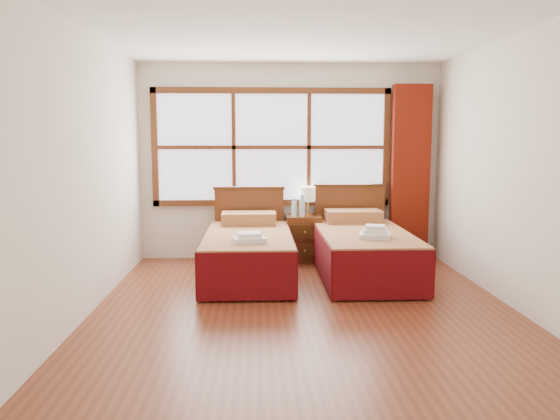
{
  "coord_description": "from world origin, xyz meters",
  "views": [
    {
      "loc": [
        -0.45,
        -5.09,
        1.61
      ],
      "look_at": [
        -0.2,
        0.7,
        0.85
      ],
      "focal_mm": 35.0,
      "sensor_mm": 36.0,
      "label": 1
    }
  ],
  "objects": [
    {
      "name": "wall_back",
      "position": [
        0.0,
        2.25,
        1.3
      ],
      "size": [
        4.0,
        0.0,
        4.0
      ],
      "primitive_type": "plane",
      "rotation": [
        1.57,
        0.0,
        0.0
      ],
      "color": "silver",
      "rests_on": "floor"
    },
    {
      "name": "wall_left",
      "position": [
        -2.0,
        0.0,
        1.3
      ],
      "size": [
        0.0,
        4.5,
        4.5
      ],
      "primitive_type": "plane",
      "rotation": [
        1.57,
        0.0,
        1.57
      ],
      "color": "silver",
      "rests_on": "floor"
    },
    {
      "name": "bottle_far",
      "position": [
        0.14,
        1.9,
        0.74
      ],
      "size": [
        0.07,
        0.07,
        0.28
      ],
      "color": "silver",
      "rests_on": "nightstand"
    },
    {
      "name": "nightstand",
      "position": [
        0.17,
        1.99,
        0.3
      ],
      "size": [
        0.46,
        0.45,
        0.61
      ],
      "color": "#562912",
      "rests_on": "floor"
    },
    {
      "name": "curtain",
      "position": [
        1.6,
        2.11,
        1.17
      ],
      "size": [
        0.5,
        0.16,
        2.3
      ],
      "primitive_type": "cube",
      "color": "maroon",
      "rests_on": "wall_back"
    },
    {
      "name": "wall_right",
      "position": [
        2.0,
        0.0,
        1.3
      ],
      "size": [
        0.0,
        4.5,
        4.5
      ],
      "primitive_type": "plane",
      "rotation": [
        1.57,
        0.0,
        -1.57
      ],
      "color": "silver",
      "rests_on": "floor"
    },
    {
      "name": "floor",
      "position": [
        0.0,
        0.0,
        0.0
      ],
      "size": [
        4.5,
        4.5,
        0.0
      ],
      "primitive_type": "plane",
      "color": "brown",
      "rests_on": "ground"
    },
    {
      "name": "bed_right",
      "position": [
        0.8,
        1.2,
        0.31
      ],
      "size": [
        1.04,
        2.06,
        1.01
      ],
      "color": "#3D220C",
      "rests_on": "floor"
    },
    {
      "name": "window",
      "position": [
        -0.25,
        2.21,
        1.5
      ],
      "size": [
        3.16,
        0.06,
        1.56
      ],
      "color": "white",
      "rests_on": "wall_back"
    },
    {
      "name": "lamp",
      "position": [
        0.23,
        2.04,
        0.88
      ],
      "size": [
        0.19,
        0.19,
        0.38
      ],
      "color": "gold",
      "rests_on": "nightstand"
    },
    {
      "name": "ceiling",
      "position": [
        0.0,
        0.0,
        2.6
      ],
      "size": [
        4.5,
        4.5,
        0.0
      ],
      "primitive_type": "plane",
      "rotation": [
        3.14,
        0.0,
        0.0
      ],
      "color": "white",
      "rests_on": "wall_back"
    },
    {
      "name": "bottle_near",
      "position": [
        0.03,
        1.89,
        0.72
      ],
      "size": [
        0.06,
        0.06,
        0.24
      ],
      "color": "silver",
      "rests_on": "nightstand"
    },
    {
      "name": "towels_right",
      "position": [
        0.84,
        0.72,
        0.6
      ],
      "size": [
        0.39,
        0.36,
        0.14
      ],
      "rotation": [
        0.0,
        0.0,
        -0.24
      ],
      "color": "white",
      "rests_on": "bed_right"
    },
    {
      "name": "towels_left",
      "position": [
        -0.54,
        0.63,
        0.57
      ],
      "size": [
        0.38,
        0.35,
        0.1
      ],
      "rotation": [
        0.0,
        0.0,
        0.18
      ],
      "color": "white",
      "rests_on": "bed_left"
    },
    {
      "name": "bed_left",
      "position": [
        -0.55,
        1.2,
        0.3
      ],
      "size": [
        1.01,
        2.03,
        0.98
      ],
      "color": "#3D220C",
      "rests_on": "floor"
    }
  ]
}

